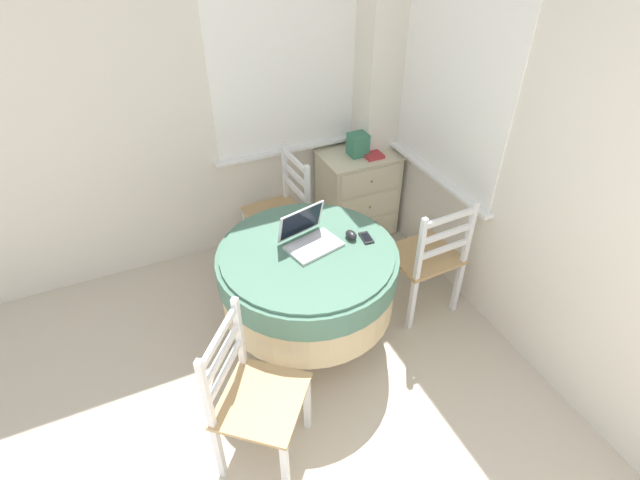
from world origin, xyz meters
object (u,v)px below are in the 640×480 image
Objects in this scene: corner_cabinet at (357,193)px; book_on_cabinet at (370,153)px; dining_chair_near_back_window at (281,213)px; storage_box at (358,144)px; laptop at (309,237)px; cell_phone at (366,238)px; dining_chair_near_right_window at (428,258)px; round_dining_table at (308,275)px; computer_mouse at (351,235)px; dining_chair_camera_near at (253,397)px.

corner_cabinet is 3.28× the size of book_on_cabinet.
corner_cabinet is 0.38m from book_on_cabinet.
dining_chair_near_back_window reaches higher than storage_box.
laptop is 0.35m from cell_phone.
corner_cabinet is (0.02, 1.03, -0.08)m from dining_chair_near_right_window.
dining_chair_near_back_window is 1.14m from dining_chair_near_right_window.
dining_chair_near_back_window is 1.25× the size of corner_cabinet.
round_dining_table is 0.36m from computer_mouse.
round_dining_table is at bearing -99.58° from dining_chair_near_back_window.
dining_chair_camera_near reaches higher than storage_box.
cell_phone reaches higher than corner_cabinet.
computer_mouse is at bearing -79.75° from dining_chair_near_back_window.
laptop is at bearing 170.64° from dining_chair_near_right_window.
corner_cabinet is 0.45m from storage_box.
round_dining_table is 1.30m from corner_cabinet.
dining_chair_near_back_window reaches higher than computer_mouse.
computer_mouse is 0.09m from cell_phone.
computer_mouse is 0.10× the size of dining_chair_camera_near.
round_dining_table is 1.19× the size of dining_chair_near_back_window.
dining_chair_camera_near is at bearing -134.22° from book_on_cabinet.
corner_cabinet is at bearing 150.72° from book_on_cabinet.
round_dining_table is at bearing 175.12° from dining_chair_near_right_window.
laptop reaches higher than dining_chair_near_back_window.
storage_box is at bearing 59.97° from computer_mouse.
book_on_cabinet is (0.93, 0.92, 0.19)m from round_dining_table.
book_on_cabinet is (0.07, -0.04, 0.37)m from corner_cabinet.
dining_chair_near_back_window is 4.11× the size of book_on_cabinet.
round_dining_table is 1.19× the size of dining_chair_near_right_window.
round_dining_table is 11.73× the size of computer_mouse.
corner_cabinet is at bearing 10.16° from dining_chair_near_back_window.
round_dining_table is at bearing 174.65° from cell_phone.
cell_phone is 1.11m from book_on_cabinet.
dining_chair_near_back_window is (-0.15, 0.83, -0.31)m from computer_mouse.
dining_chair_camera_near is at bearing -115.86° from dining_chair_near_back_window.
round_dining_table is 2.98× the size of laptop.
storage_box reaches higher than corner_cabinet.
computer_mouse is 1.10m from storage_box.
computer_mouse reaches higher than round_dining_table.
cell_phone is 1.10m from storage_box.
dining_chair_near_back_window is (0.10, 0.77, -0.33)m from laptop.
dining_chair_camera_near is 2.17m from book_on_cabinet.
computer_mouse is 0.53× the size of storage_box.
book_on_cabinet is (0.90, 0.86, -0.04)m from laptop.
corner_cabinet is at bearing 48.20° from round_dining_table.
book_on_cabinet is (0.79, 0.09, 0.29)m from dining_chair_near_back_window.
laptop is 0.40× the size of dining_chair_near_back_window.
dining_chair_near_right_window reaches higher than cell_phone.
dining_chair_near_back_window and dining_chair_near_right_window have the same top height.
dining_chair_near_right_window reaches higher than book_on_cabinet.
cell_phone is 1.14m from dining_chair_camera_near.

